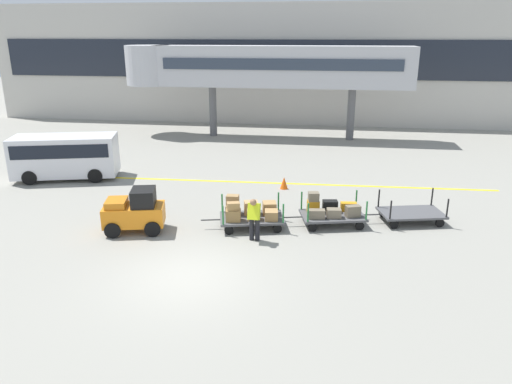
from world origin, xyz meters
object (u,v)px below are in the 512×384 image
baggage_cart_lead (250,213)px  baggage_cart_tail (411,213)px  baggage_tug (135,212)px  shuttle_van (65,154)px  baggage_handler (254,217)px  safety_cone_near (284,183)px  baggage_cart_middle (331,211)px

baggage_cart_lead → baggage_cart_tail: 6.06m
baggage_tug → shuttle_van: size_ratio=0.45×
baggage_tug → baggage_cart_lead: (3.98, 0.99, -0.20)m
baggage_tug → baggage_cart_tail: 10.17m
baggage_cart_lead → baggage_handler: baggage_handler is taller
baggage_tug → safety_cone_near: baggage_tug is taller
baggage_cart_tail → baggage_tug: bearing=-166.5°
baggage_cart_middle → baggage_cart_tail: bearing=12.9°
baggage_tug → shuttle_van: 8.26m
baggage_cart_tail → baggage_handler: bearing=-155.0°
baggage_cart_middle → baggage_cart_tail: 3.05m
baggage_tug → baggage_cart_middle: size_ratio=0.74×
baggage_cart_tail → shuttle_van: bearing=167.5°
baggage_cart_lead → baggage_handler: 1.30m
baggage_tug → baggage_handler: bearing=-2.9°
baggage_cart_tail → baggage_cart_middle: bearing=-167.1°
baggage_handler → safety_cone_near: baggage_handler is taller
baggage_handler → baggage_cart_middle: bearing=36.3°
baggage_tug → baggage_cart_lead: bearing=14.0°
shuttle_van → baggage_cart_middle: bearing=-18.1°
baggage_handler → shuttle_van: size_ratio=0.30×
baggage_cart_tail → baggage_handler: (-5.56, -2.59, 0.52)m
baggage_cart_lead → shuttle_van: bearing=153.6°
baggage_cart_lead → shuttle_van: shuttle_van is taller
baggage_handler → shuttle_van: shuttle_van is taller
baggage_cart_tail → shuttle_van: (-15.70, 3.48, 0.89)m
baggage_tug → baggage_cart_middle: (6.91, 1.69, -0.24)m
safety_cone_near → baggage_cart_middle: bearing=-62.4°
baggage_cart_middle → baggage_cart_lead: bearing=-166.7°
baggage_cart_middle → baggage_cart_tail: (2.97, 0.68, -0.17)m
safety_cone_near → baggage_cart_lead: bearing=-99.8°
baggage_cart_tail → baggage_handler: baggage_handler is taller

